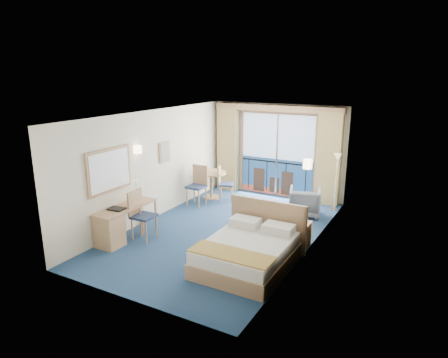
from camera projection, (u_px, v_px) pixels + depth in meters
floor at (224, 231)px, 9.27m from camera, size 6.50×6.50×0.00m
room_walls at (224, 156)px, 8.80m from camera, size 4.04×6.54×2.72m
balcony_door at (277, 157)px, 11.69m from camera, size 2.36×0.03×2.52m
curtain_left at (228, 149)px, 12.25m from camera, size 0.65×0.22×2.55m
curtain_right at (329, 159)px, 10.81m from camera, size 0.65×0.22×2.55m
pelmet at (277, 108)px, 11.21m from camera, size 3.80×0.25×0.18m
mirror at (109, 170)px, 8.51m from camera, size 0.05×1.25×0.95m
wall_print at (165, 152)px, 10.14m from camera, size 0.04×0.42×0.52m
sconce_left at (138, 150)px, 9.18m from camera, size 0.18×0.18×0.18m
sconce_right at (308, 164)px, 7.75m from camera, size 0.18×0.18×0.18m
bed at (248, 251)px, 7.56m from camera, size 1.67×1.98×1.05m
nightstand at (300, 234)px, 8.48m from camera, size 0.39×0.37×0.52m
phone at (302, 220)px, 8.42m from camera, size 0.21×0.17×0.09m
armchair at (305, 202)px, 10.20m from camera, size 0.96×0.98×0.72m
floor_lamp at (337, 168)px, 10.39m from camera, size 0.21×0.21×1.53m
desk at (113, 227)px, 8.47m from camera, size 0.53×1.55×0.73m
desk_chair at (140, 212)px, 8.75m from camera, size 0.50×0.49×1.09m
folder at (116, 209)px, 8.55m from camera, size 0.37×0.30×0.03m
desk_lamp at (136, 186)px, 9.05m from camera, size 0.12×0.12×0.47m
round_table at (211, 178)px, 11.52m from camera, size 0.87×0.87×0.78m
table_chair_a at (223, 181)px, 11.36m from camera, size 0.56×0.55×0.98m
table_chair_b at (198, 183)px, 11.00m from camera, size 0.48×0.49×1.09m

